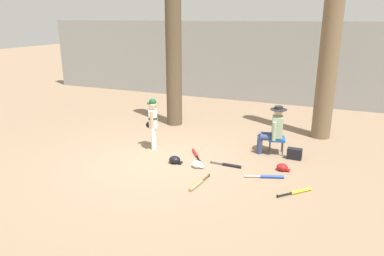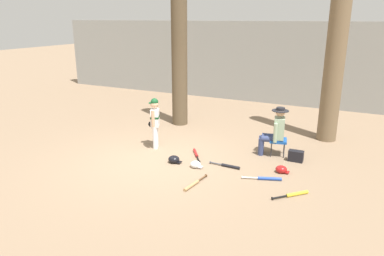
# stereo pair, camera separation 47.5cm
# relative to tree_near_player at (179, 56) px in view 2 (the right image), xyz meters

# --- Properties ---
(ground_plane) EXTENTS (60.00, 60.00, 0.00)m
(ground_plane) POSITION_rel_tree_near_player_xyz_m (0.94, -3.02, -2.13)
(ground_plane) COLOR #897056
(concrete_back_wall) EXTENTS (18.00, 0.36, 3.11)m
(concrete_back_wall) POSITION_rel_tree_near_player_xyz_m (0.94, 4.22, -0.58)
(concrete_back_wall) COLOR gray
(concrete_back_wall) RESTS_ON ground
(tree_near_player) EXTENTS (0.72, 0.72, 4.98)m
(tree_near_player) POSITION_rel_tree_near_player_xyz_m (0.00, 0.00, 0.00)
(tree_near_player) COLOR brown
(tree_near_player) RESTS_ON ground
(tree_behind_spectator) EXTENTS (0.67, 0.67, 6.11)m
(tree_behind_spectator) POSITION_rel_tree_near_player_xyz_m (4.35, 0.43, 0.60)
(tree_behind_spectator) COLOR brown
(tree_behind_spectator) RESTS_ON ground
(young_ballplayer) EXTENTS (0.47, 0.54, 1.31)m
(young_ballplayer) POSITION_rel_tree_near_player_xyz_m (0.46, -2.21, -1.39)
(young_ballplayer) COLOR white
(young_ballplayer) RESTS_ON ground
(folding_stool) EXTENTS (0.48, 0.48, 0.41)m
(folding_stool) POSITION_rel_tree_near_player_xyz_m (3.43, -1.36, -1.77)
(folding_stool) COLOR #194C9E
(folding_stool) RESTS_ON ground
(seated_spectator) EXTENTS (0.68, 0.54, 1.20)m
(seated_spectator) POSITION_rel_tree_near_player_xyz_m (3.34, -1.38, -1.49)
(seated_spectator) COLOR navy
(seated_spectator) RESTS_ON ground
(handbag_beside_stool) EXTENTS (0.34, 0.18, 0.26)m
(handbag_beside_stool) POSITION_rel_tree_near_player_xyz_m (3.91, -1.56, -2.00)
(handbag_beside_stool) COLOR black
(handbag_beside_stool) RESTS_ON ground
(bat_blue_youth) EXTENTS (0.79, 0.33, 0.07)m
(bat_blue_youth) POSITION_rel_tree_near_player_xyz_m (3.58, -2.87, -2.10)
(bat_blue_youth) COLOR #2347AD
(bat_blue_youth) RESTS_ON ground
(bat_black_composite) EXTENTS (0.74, 0.09, 0.07)m
(bat_black_composite) POSITION_rel_tree_near_player_xyz_m (2.62, -2.60, -2.10)
(bat_black_composite) COLOR black
(bat_black_composite) RESTS_ON ground
(bat_red_barrel) EXTENTS (0.51, 0.70, 0.07)m
(bat_red_barrel) POSITION_rel_tree_near_player_xyz_m (1.65, -2.25, -2.10)
(bat_red_barrel) COLOR red
(bat_red_barrel) RESTS_ON ground
(bat_wood_tan) EXTENTS (0.16, 0.81, 0.07)m
(bat_wood_tan) POSITION_rel_tree_near_player_xyz_m (2.33, -3.79, -2.10)
(bat_wood_tan) COLOR tan
(bat_wood_tan) RESTS_ON ground
(bat_yellow_trainer) EXTENTS (0.59, 0.61, 0.07)m
(bat_yellow_trainer) POSITION_rel_tree_near_player_xyz_m (4.23, -3.33, -2.10)
(bat_yellow_trainer) COLOR yellow
(bat_yellow_trainer) RESTS_ON ground
(batting_helmet_black) EXTENTS (0.32, 0.24, 0.18)m
(batting_helmet_black) POSITION_rel_tree_near_player_xyz_m (1.40, -2.91, -2.05)
(batting_helmet_black) COLOR black
(batting_helmet_black) RESTS_ON ground
(batting_helmet_white) EXTENTS (0.29, 0.22, 0.16)m
(batting_helmet_white) POSITION_rel_tree_near_player_xyz_m (1.97, -2.94, -2.06)
(batting_helmet_white) COLOR silver
(batting_helmet_white) RESTS_ON ground
(batting_helmet_red) EXTENTS (0.29, 0.23, 0.17)m
(batting_helmet_red) POSITION_rel_tree_near_player_xyz_m (3.76, -2.36, -2.06)
(batting_helmet_red) COLOR #A81919
(batting_helmet_red) RESTS_ON ground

